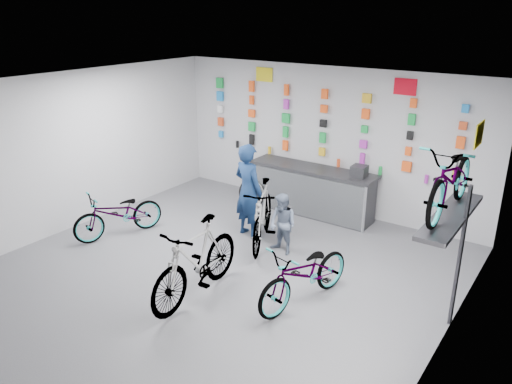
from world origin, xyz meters
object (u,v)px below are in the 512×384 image
Objects in this scene: clerk at (248,191)px; customer at (283,224)px; bike_right at (305,274)px; bike_service at (262,214)px; bike_center at (196,261)px; bike_left at (119,214)px; counter at (311,191)px.

customer is (0.92, -0.26, -0.35)m from clerk.
customer reaches higher than bike_right.
bike_service is 1.06× the size of clerk.
bike_center is 1.95m from customer.
bike_center reaches higher than bike_service.
customer is at bearing 78.18° from bike_center.
bike_right is at bearing 25.23° from bike_center.
bike_service is (-1.62, 1.28, 0.10)m from bike_right.
bike_left is 0.96× the size of clerk.
bike_right is 2.07m from bike_service.
bike_service is at bearing 48.25° from bike_left.
bike_service is (2.39, 1.28, 0.12)m from bike_left.
bike_service reaches higher than bike_left.
customer is at bearing 146.68° from bike_right.
customer is at bearing -75.94° from counter.
bike_service reaches higher than customer.
clerk reaches higher than bike_right.
counter is 1.36× the size of bike_center.
counter is at bearing 64.05° from bike_service.
customer is at bearing 175.60° from clerk.
customer is (0.50, -0.12, -0.03)m from bike_service.
bike_left is at bearing -167.03° from bike_right.
counter is at bearing 130.42° from bike_right.
customer is (-1.12, 1.17, 0.07)m from bike_right.
bike_right is 2.52m from clerk.
bike_center is 2.30m from clerk.
bike_center is (0.19, -3.82, 0.11)m from counter.
counter reaches higher than bike_left.
clerk is 1.64× the size of customer.
bike_left is 0.90× the size of bike_service.
counter is 1.51× the size of clerk.
bike_right is (1.59, -3.05, -0.01)m from counter.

